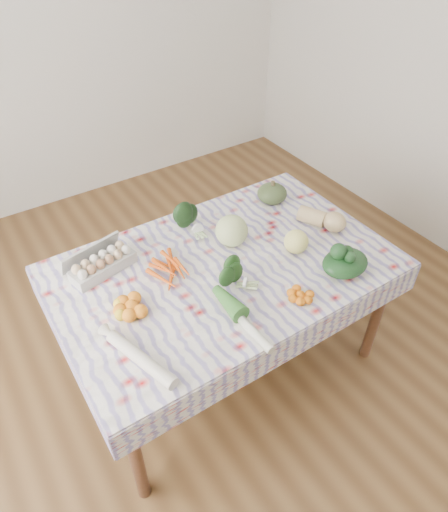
% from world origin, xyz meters
% --- Properties ---
extents(ground, '(4.50, 4.50, 0.00)m').
position_xyz_m(ground, '(0.00, 0.00, 0.00)').
color(ground, brown).
rests_on(ground, ground).
extents(wall_back, '(4.00, 0.04, 2.80)m').
position_xyz_m(wall_back, '(0.00, 2.25, 1.40)').
color(wall_back, silver).
rests_on(wall_back, ground).
extents(dining_table, '(1.60, 1.00, 0.75)m').
position_xyz_m(dining_table, '(0.00, 0.00, 0.68)').
color(dining_table, brown).
rests_on(dining_table, ground).
extents(tablecloth, '(1.66, 1.06, 0.01)m').
position_xyz_m(tablecloth, '(0.00, 0.00, 0.76)').
color(tablecloth, silver).
rests_on(tablecloth, dining_table).
extents(egg_carton, '(0.34, 0.20, 0.09)m').
position_xyz_m(egg_carton, '(-0.51, 0.28, 0.81)').
color(egg_carton, '#B6B7B1').
rests_on(egg_carton, tablecloth).
extents(carrot_bunch, '(0.24, 0.22, 0.04)m').
position_xyz_m(carrot_bunch, '(-0.26, 0.10, 0.78)').
color(carrot_bunch, '#E85811').
rests_on(carrot_bunch, tablecloth).
extents(kale_bunch, '(0.19, 0.17, 0.14)m').
position_xyz_m(kale_bunch, '(0.03, 0.33, 0.83)').
color(kale_bunch, black).
rests_on(kale_bunch, tablecloth).
extents(kabocha_squash, '(0.20, 0.20, 0.11)m').
position_xyz_m(kabocha_squash, '(0.54, 0.32, 0.82)').
color(kabocha_squash, '#3F522C').
rests_on(kabocha_squash, tablecloth).
extents(cabbage, '(0.21, 0.21, 0.17)m').
position_xyz_m(cabbage, '(0.13, 0.12, 0.85)').
color(cabbage, '#B8CC80').
rests_on(cabbage, tablecloth).
extents(butternut_squash, '(0.22, 0.28, 0.12)m').
position_xyz_m(butternut_squash, '(0.62, -0.02, 0.82)').
color(butternut_squash, tan).
rests_on(butternut_squash, tablecloth).
extents(orange_cluster, '(0.23, 0.23, 0.07)m').
position_xyz_m(orange_cluster, '(-0.51, -0.04, 0.80)').
color(orange_cluster, orange).
rests_on(orange_cluster, tablecloth).
extents(broccoli, '(0.19, 0.19, 0.10)m').
position_xyz_m(broccoli, '(-0.03, -0.15, 0.81)').
color(broccoli, '#1C4217').
rests_on(broccoli, tablecloth).
extents(mandarin_cluster, '(0.19, 0.19, 0.04)m').
position_xyz_m(mandarin_cluster, '(0.17, -0.38, 0.78)').
color(mandarin_cluster, orange).
rests_on(mandarin_cluster, tablecloth).
extents(grapefruit, '(0.16, 0.16, 0.12)m').
position_xyz_m(grapefruit, '(0.36, -0.11, 0.82)').
color(grapefruit, '#EEE976').
rests_on(grapefruit, tablecloth).
extents(spinach_bag, '(0.28, 0.25, 0.11)m').
position_xyz_m(spinach_bag, '(0.46, -0.36, 0.81)').
color(spinach_bag, black).
rests_on(spinach_bag, tablecloth).
extents(daikon, '(0.16, 0.38, 0.05)m').
position_xyz_m(daikon, '(-0.60, -0.31, 0.79)').
color(daikon, silver).
rests_on(daikon, tablecloth).
extents(leek, '(0.05, 0.39, 0.04)m').
position_xyz_m(leek, '(-0.14, -0.36, 0.78)').
color(leek, beige).
rests_on(leek, tablecloth).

